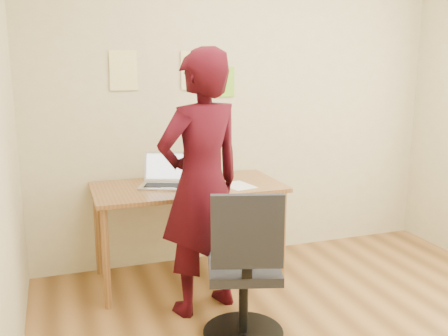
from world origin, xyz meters
name	(u,v)px	position (x,y,z in m)	size (l,w,h in m)	color
room	(366,122)	(0.00, 0.00, 1.35)	(3.58, 3.58, 2.78)	brown
desk	(188,196)	(-0.57, 1.38, 0.65)	(1.40, 0.70, 0.74)	brown
laptop	(164,179)	(-0.74, 1.43, 0.79)	(0.42, 0.40, 0.24)	#AFAFB6
paper_sheet	(238,185)	(-0.21, 1.25, 0.74)	(0.18, 0.26, 0.00)	white
phone	(223,187)	(-0.35, 1.21, 0.75)	(0.08, 0.13, 0.01)	black
wall_note_left	(124,70)	(-0.96, 1.74, 1.58)	(0.21, 0.00, 0.30)	#F5E492
wall_note_mid	(194,70)	(-0.41, 1.74, 1.58)	(0.21, 0.00, 0.30)	#F5E492
wall_note_right	(224,82)	(-0.16, 1.74, 1.49)	(0.18, 0.00, 0.24)	#7FCF2E
office_chair	(245,278)	(-0.49, 0.40, 0.41)	(0.52, 0.53, 0.95)	black
person	(202,184)	(-0.61, 0.88, 0.87)	(0.63, 0.42, 1.74)	#33060E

